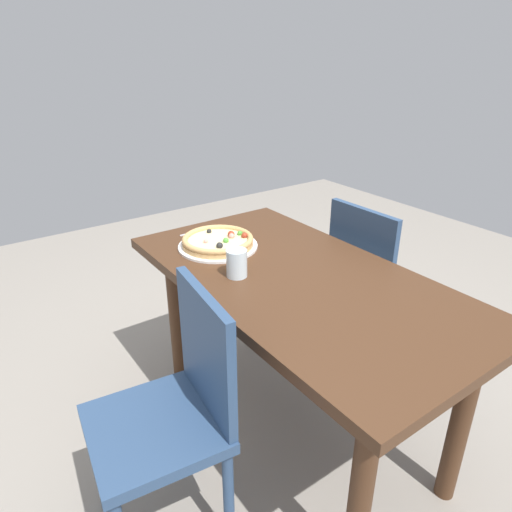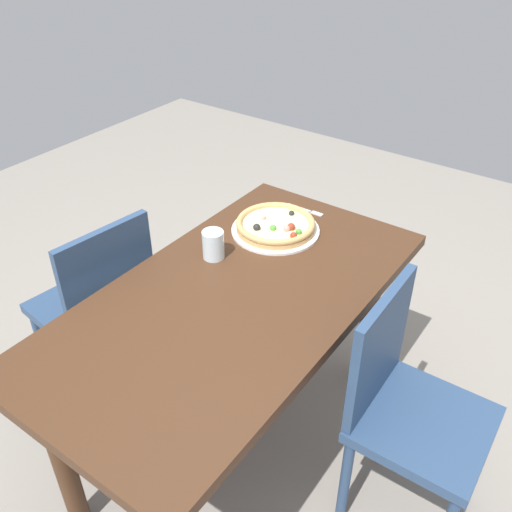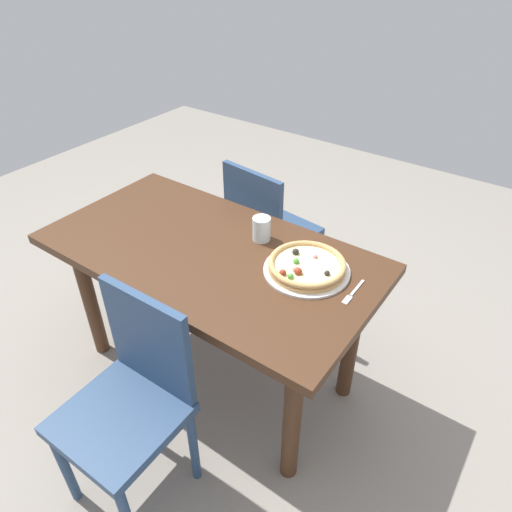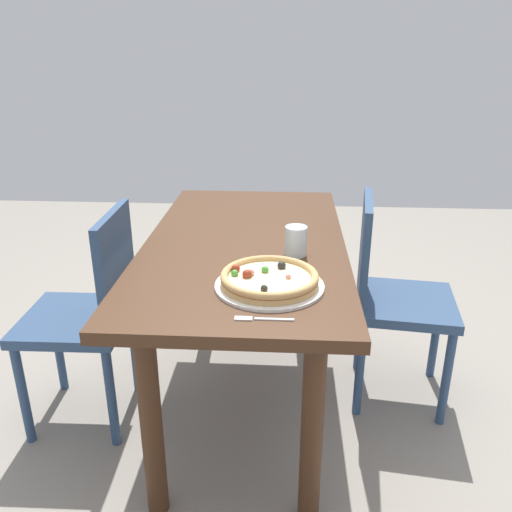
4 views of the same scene
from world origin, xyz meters
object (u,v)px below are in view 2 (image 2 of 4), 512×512
object	(u,v)px
dining_table	(234,320)
plate	(275,230)
chair_far	(406,406)
fork	(308,211)
drinking_glass	(213,245)
pizza	(276,225)
chair_near	(99,305)

from	to	relation	value
dining_table	plate	bearing A→B (deg)	-165.18
chair_far	plate	world-z (taller)	chair_far
fork	plate	bearing A→B (deg)	-96.02
plate	drinking_glass	distance (m)	0.29
dining_table	drinking_glass	xyz separation A→B (m)	(-0.14, -0.19, 0.16)
plate	chair_far	bearing A→B (deg)	67.80
pizza	chair_near	bearing A→B (deg)	-43.36
fork	pizza	bearing A→B (deg)	-95.66
plate	pizza	size ratio (longest dim) A/B	1.12
pizza	dining_table	bearing A→B (deg)	14.67
pizza	fork	size ratio (longest dim) A/B	1.86
chair_near	chair_far	distance (m)	1.21
pizza	fork	distance (m)	0.21
plate	drinking_glass	world-z (taller)	drinking_glass
dining_table	fork	size ratio (longest dim) A/B	8.74
plate	fork	size ratio (longest dim) A/B	2.07
plate	drinking_glass	xyz separation A→B (m)	(0.28, -0.08, 0.05)
drinking_glass	chair_far	bearing A→B (deg)	89.16
plate	drinking_glass	bearing A→B (deg)	-16.85
chair_far	plate	distance (m)	0.80
plate	fork	distance (m)	0.21
dining_table	chair_far	xyz separation A→B (m)	(-0.13, 0.60, -0.15)
pizza	drinking_glass	bearing A→B (deg)	-17.12
chair_far	dining_table	bearing A→B (deg)	-79.05
dining_table	plate	xyz separation A→B (m)	(-0.41, -0.11, 0.11)
chair_near	plate	world-z (taller)	chair_near
dining_table	fork	distance (m)	0.64
dining_table	drinking_glass	bearing A→B (deg)	-125.34
chair_near	pizza	world-z (taller)	chair_near
chair_near	plate	distance (m)	0.76
chair_near	dining_table	bearing A→B (deg)	-73.02
drinking_glass	chair_near	bearing A→B (deg)	-59.10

